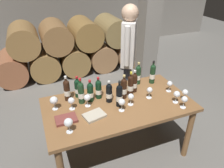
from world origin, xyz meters
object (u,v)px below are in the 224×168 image
object	(u,v)px
wine_bottle_1	(131,85)
wine_bottle_3	(153,74)
wine_bottle_5	(81,92)
wine_glass_8	(54,101)
wine_glass_0	(170,84)
wine_bottle_0	(119,95)
wine_glass_4	(122,103)
tasting_notebook	(94,115)
wine_glass_5	(87,98)
wine_glass_9	(131,97)
wine_bottle_4	(109,93)
wine_glass_10	(177,95)
wine_glass_3	(185,93)
wine_bottle_7	(138,75)
wine_bottle_9	(78,88)
wine_bottle_8	(67,90)
wine_bottle_10	(99,89)
dining_table	(118,110)
wine_bottle_2	(90,92)
wine_glass_7	(184,100)
sommelier_presenting	(128,52)
wine_glass_6	(68,123)
wine_bottle_11	(134,82)
wine_bottle_6	(124,88)
wine_glass_2	(150,91)
wine_glass_1	(71,101)
leather_ledger	(66,119)

from	to	relation	value
wine_bottle_1	wine_bottle_3	xyz separation A→B (m)	(0.40, 0.16, 0.00)
wine_bottle_5	wine_glass_8	distance (m)	0.31
wine_glass_0	wine_bottle_0	bearing A→B (deg)	-175.96
wine_glass_4	tasting_notebook	world-z (taller)	wine_glass_4
wine_glass_4	wine_glass_5	world-z (taller)	same
wine_bottle_0	wine_glass_9	xyz separation A→B (m)	(0.13, -0.03, -0.03)
wine_bottle_4	wine_glass_5	xyz separation A→B (m)	(-0.26, 0.00, -0.01)
wine_bottle_4	wine_glass_10	size ratio (longest dim) A/B	1.82
wine_bottle_0	wine_glass_3	xyz separation A→B (m)	(0.75, -0.19, -0.03)
wine_bottle_7	wine_glass_9	bearing A→B (deg)	-126.65
wine_bottle_9	wine_glass_0	distance (m)	1.13
wine_bottle_8	wine_bottle_10	xyz separation A→B (m)	(0.35, -0.09, -0.01)
dining_table	wine_bottle_7	world-z (taller)	wine_bottle_7
wine_bottle_8	wine_glass_8	size ratio (longest dim) A/B	1.97
wine_bottle_1	wine_bottle_9	world-z (taller)	wine_bottle_1
wine_glass_8	wine_bottle_3	bearing A→B (deg)	5.40
wine_bottle_0	wine_bottle_3	xyz separation A→B (m)	(0.62, 0.32, 0.00)
wine_bottle_10	wine_glass_5	distance (m)	0.21
wine_bottle_2	wine_bottle_10	xyz separation A→B (m)	(0.11, 0.03, 0.00)
wine_bottle_10	wine_glass_7	world-z (taller)	wine_bottle_10
wine_bottle_1	sommelier_presenting	world-z (taller)	sommelier_presenting
wine_glass_3	wine_glass_6	world-z (taller)	wine_glass_6
tasting_notebook	wine_glass_9	bearing A→B (deg)	-6.27
wine_bottle_4	wine_bottle_7	world-z (taller)	wine_bottle_7
wine_glass_5	wine_bottle_2	bearing A→B (deg)	54.94
wine_bottle_3	wine_bottle_10	bearing A→B (deg)	-173.90
wine_glass_3	wine_glass_7	distance (m)	0.16
wine_glass_5	wine_glass_7	bearing A→B (deg)	-23.38
wine_bottle_11	wine_glass_6	distance (m)	1.01
wine_bottle_5	wine_bottle_6	size ratio (longest dim) A/B	1.04
wine_bottle_9	tasting_notebook	size ratio (longest dim) A/B	1.23
wine_bottle_7	wine_glass_2	world-z (taller)	wine_bottle_7
wine_bottle_0	wine_glass_4	bearing A→B (deg)	-97.65
wine_bottle_1	wine_glass_6	distance (m)	0.92
wine_bottle_9	sommelier_presenting	world-z (taller)	sommelier_presenting
wine_bottle_2	wine_glass_1	xyz separation A→B (m)	(-0.24, -0.08, -0.02)
dining_table	wine_bottle_11	distance (m)	0.40
wine_glass_1	wine_bottle_7	bearing A→B (deg)	14.44
wine_bottle_8	wine_bottle_6	bearing A→B (deg)	-17.48
wine_bottle_10	wine_glass_9	xyz separation A→B (m)	(0.29, -0.27, -0.02)
wine_glass_0	tasting_notebook	xyz separation A→B (m)	(-1.03, -0.14, -0.09)
leather_ledger	wine_bottle_2	bearing A→B (deg)	36.33
wine_glass_0	sommelier_presenting	bearing A→B (deg)	106.54
leather_ledger	wine_glass_2	bearing A→B (deg)	2.59
wine_glass_8	wine_bottle_5	bearing A→B (deg)	3.00
wine_bottle_8	wine_glass_10	size ratio (longest dim) A/B	2.11
wine_bottle_2	wine_bottle_3	xyz separation A→B (m)	(0.89, 0.11, 0.02)
wine_bottle_5	wine_glass_7	bearing A→B (deg)	-26.71
dining_table	wine_bottle_7	distance (m)	0.58
dining_table	wine_bottle_4	bearing A→B (deg)	137.92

